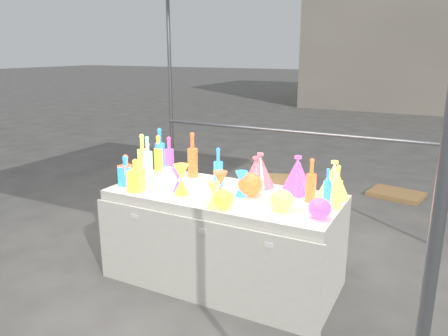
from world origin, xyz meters
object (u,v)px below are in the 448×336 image
at_px(bottle_0, 158,153).
at_px(decanter_0, 136,175).
at_px(cardboard_box_closed, 266,195).
at_px(lampshade_0, 260,170).
at_px(display_table, 223,238).
at_px(hourglass_0, 220,186).
at_px(globe_0, 223,200).

relative_size(bottle_0, decanter_0, 1.25).
bearing_deg(cardboard_box_closed, lampshade_0, -87.89).
distance_m(display_table, hourglass_0, 0.51).
bearing_deg(bottle_0, lampshade_0, -2.70).
relative_size(hourglass_0, lampshade_0, 0.77).
distance_m(decanter_0, globe_0, 0.79).
bearing_deg(bottle_0, display_table, -21.45).
bearing_deg(cardboard_box_closed, globe_0, -94.37).
relative_size(display_table, hourglass_0, 8.54).
xyz_separation_m(decanter_0, lampshade_0, (0.82, 0.56, 0.01)).
height_order(display_table, lampshade_0, lampshade_0).
distance_m(bottle_0, decanter_0, 0.64).
relative_size(display_table, bottle_0, 5.65).
distance_m(display_table, cardboard_box_closed, 1.66).
xyz_separation_m(display_table, hourglass_0, (0.05, -0.14, 0.48)).
height_order(display_table, decanter_0, decanter_0).
relative_size(decanter_0, globe_0, 1.73).
bearing_deg(display_table, decanter_0, -156.81).
xyz_separation_m(bottle_0, globe_0, (1.00, -0.63, -0.10)).
bearing_deg(bottle_0, cardboard_box_closed, 66.52).
height_order(display_table, bottle_0, bottle_0).
bearing_deg(hourglass_0, decanter_0, -169.34).
bearing_deg(decanter_0, bottle_0, 99.62).
bearing_deg(cardboard_box_closed, hourglass_0, -96.50).
xyz_separation_m(display_table, cardboard_box_closed, (-0.29, 1.63, -0.17)).
relative_size(cardboard_box_closed, lampshade_0, 2.01).
distance_m(display_table, decanter_0, 0.86).
relative_size(display_table, lampshade_0, 6.55).
bearing_deg(globe_0, decanter_0, 178.23).
xyz_separation_m(bottle_0, decanter_0, (0.22, -0.61, -0.03)).
bearing_deg(lampshade_0, hourglass_0, -115.77).
relative_size(display_table, cardboard_box_closed, 3.25).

